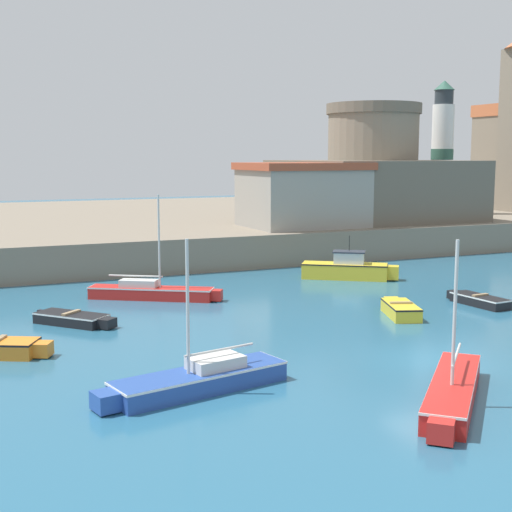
{
  "coord_description": "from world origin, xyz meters",
  "views": [
    {
      "loc": [
        -15.19,
        -19.75,
        7.07
      ],
      "look_at": [
        -0.7,
        13.25,
        2.0
      ],
      "focal_mm": 50.0,
      "sensor_mm": 36.0,
      "label": 1
    }
  ],
  "objects_px": {
    "sailboat_blue_7": "(198,379)",
    "sailboat_red_4": "(152,291)",
    "motorboat_yellow_3": "(347,269)",
    "dinghy_black_2": "(478,300)",
    "sailboat_red_1": "(453,391)",
    "harbor_shed_near_wharf": "(302,194)",
    "dinghy_orange_8": "(2,348)",
    "fortress": "(372,179)",
    "dinghy_black_0": "(74,318)",
    "dinghy_yellow_5": "(400,309)",
    "lighthouse": "(442,150)"
  },
  "relations": [
    {
      "from": "sailboat_red_4",
      "to": "fortress",
      "type": "bearing_deg",
      "value": 32.86
    },
    {
      "from": "dinghy_black_2",
      "to": "fortress",
      "type": "height_order",
      "value": "fortress"
    },
    {
      "from": "dinghy_black_2",
      "to": "sailboat_red_4",
      "type": "xyz_separation_m",
      "value": [
        -13.93,
        7.66,
        0.14
      ]
    },
    {
      "from": "dinghy_black_2",
      "to": "harbor_shed_near_wharf",
      "type": "height_order",
      "value": "harbor_shed_near_wharf"
    },
    {
      "from": "dinghy_black_2",
      "to": "dinghy_yellow_5",
      "type": "distance_m",
      "value": 4.83
    },
    {
      "from": "harbor_shed_near_wharf",
      "to": "lighthouse",
      "type": "bearing_deg",
      "value": 17.64
    },
    {
      "from": "dinghy_black_2",
      "to": "fortress",
      "type": "xyz_separation_m",
      "value": [
        8.01,
        21.83,
        4.97
      ]
    },
    {
      "from": "dinghy_black_0",
      "to": "motorboat_yellow_3",
      "type": "distance_m",
      "value": 17.25
    },
    {
      "from": "harbor_shed_near_wharf",
      "to": "dinghy_yellow_5",
      "type": "bearing_deg",
      "value": -104.38
    },
    {
      "from": "fortress",
      "to": "harbor_shed_near_wharf",
      "type": "bearing_deg",
      "value": -156.5
    },
    {
      "from": "fortress",
      "to": "dinghy_black_0",
      "type": "bearing_deg",
      "value": -145.63
    },
    {
      "from": "dinghy_yellow_5",
      "to": "dinghy_black_0",
      "type": "bearing_deg",
      "value": 162.77
    },
    {
      "from": "fortress",
      "to": "lighthouse",
      "type": "xyz_separation_m",
      "value": [
        8.0,
        1.61,
        2.31
      ]
    },
    {
      "from": "lighthouse",
      "to": "dinghy_black_0",
      "type": "bearing_deg",
      "value": -150.24
    },
    {
      "from": "sailboat_red_1",
      "to": "sailboat_red_4",
      "type": "distance_m",
      "value": 18.56
    },
    {
      "from": "dinghy_black_0",
      "to": "lighthouse",
      "type": "bearing_deg",
      "value": 29.76
    },
    {
      "from": "dinghy_orange_8",
      "to": "dinghy_yellow_5",
      "type": "bearing_deg",
      "value": -1.09
    },
    {
      "from": "sailboat_blue_7",
      "to": "dinghy_black_0",
      "type": "bearing_deg",
      "value": 101.03
    },
    {
      "from": "dinghy_black_0",
      "to": "sailboat_blue_7",
      "type": "distance_m",
      "value": 10.49
    },
    {
      "from": "sailboat_red_1",
      "to": "motorboat_yellow_3",
      "type": "bearing_deg",
      "value": 67.28
    },
    {
      "from": "dinghy_orange_8",
      "to": "harbor_shed_near_wharf",
      "type": "xyz_separation_m",
      "value": [
        21.57,
        18.49,
        4.07
      ]
    },
    {
      "from": "dinghy_black_0",
      "to": "sailboat_red_1",
      "type": "bearing_deg",
      "value": -59.55
    },
    {
      "from": "dinghy_black_2",
      "to": "dinghy_orange_8",
      "type": "bearing_deg",
      "value": -179.63
    },
    {
      "from": "sailboat_red_1",
      "to": "dinghy_orange_8",
      "type": "xyz_separation_m",
      "value": [
        -11.52,
        10.35,
        -0.06
      ]
    },
    {
      "from": "sailboat_red_1",
      "to": "harbor_shed_near_wharf",
      "type": "xyz_separation_m",
      "value": [
        10.05,
        28.84,
        4.02
      ]
    },
    {
      "from": "sailboat_blue_7",
      "to": "dinghy_orange_8",
      "type": "relative_size",
      "value": 1.91
    },
    {
      "from": "dinghy_yellow_5",
      "to": "lighthouse",
      "type": "height_order",
      "value": "lighthouse"
    },
    {
      "from": "motorboat_yellow_3",
      "to": "sailboat_blue_7",
      "type": "xyz_separation_m",
      "value": [
        -14.47,
        -15.4,
        -0.21
      ]
    },
    {
      "from": "lighthouse",
      "to": "harbor_shed_near_wharf",
      "type": "height_order",
      "value": "lighthouse"
    },
    {
      "from": "dinghy_orange_8",
      "to": "sailboat_red_4",
      "type": "bearing_deg",
      "value": 45.65
    },
    {
      "from": "dinghy_black_2",
      "to": "lighthouse",
      "type": "relative_size",
      "value": 0.31
    },
    {
      "from": "motorboat_yellow_3",
      "to": "sailboat_red_1",
      "type": "bearing_deg",
      "value": -112.72
    },
    {
      "from": "motorboat_yellow_3",
      "to": "sailboat_blue_7",
      "type": "height_order",
      "value": "sailboat_blue_7"
    },
    {
      "from": "dinghy_black_2",
      "to": "sailboat_red_1",
      "type": "bearing_deg",
      "value": -133.75
    },
    {
      "from": "dinghy_black_2",
      "to": "harbor_shed_near_wharf",
      "type": "distance_m",
      "value": 18.81
    },
    {
      "from": "dinghy_yellow_5",
      "to": "harbor_shed_near_wharf",
      "type": "bearing_deg",
      "value": 75.62
    },
    {
      "from": "sailboat_red_1",
      "to": "sailboat_blue_7",
      "type": "xyz_separation_m",
      "value": [
        -6.37,
        3.95,
        0.02
      ]
    },
    {
      "from": "dinghy_black_2",
      "to": "dinghy_yellow_5",
      "type": "relative_size",
      "value": 1.03
    },
    {
      "from": "sailboat_red_4",
      "to": "dinghy_orange_8",
      "type": "bearing_deg",
      "value": -134.35
    },
    {
      "from": "dinghy_black_2",
      "to": "lighthouse",
      "type": "distance_m",
      "value": 29.31
    },
    {
      "from": "dinghy_black_0",
      "to": "dinghy_black_2",
      "type": "height_order",
      "value": "dinghy_black_2"
    },
    {
      "from": "dinghy_yellow_5",
      "to": "dinghy_black_2",
      "type": "bearing_deg",
      "value": 5.47
    },
    {
      "from": "dinghy_black_0",
      "to": "harbor_shed_near_wharf",
      "type": "distance_m",
      "value": 23.87
    },
    {
      "from": "sailboat_blue_7",
      "to": "sailboat_red_4",
      "type": "bearing_deg",
      "value": 80.11
    },
    {
      "from": "dinghy_black_0",
      "to": "dinghy_yellow_5",
      "type": "distance_m",
      "value": 14.24
    },
    {
      "from": "sailboat_blue_7",
      "to": "harbor_shed_near_wharf",
      "type": "distance_m",
      "value": 30.08
    },
    {
      "from": "sailboat_blue_7",
      "to": "dinghy_orange_8",
      "type": "distance_m",
      "value": 8.21
    },
    {
      "from": "sailboat_red_1",
      "to": "dinghy_orange_8",
      "type": "height_order",
      "value": "sailboat_red_1"
    },
    {
      "from": "dinghy_black_2",
      "to": "lighthouse",
      "type": "bearing_deg",
      "value": 55.66
    },
    {
      "from": "dinghy_black_0",
      "to": "fortress",
      "type": "distance_m",
      "value": 32.4
    }
  ]
}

